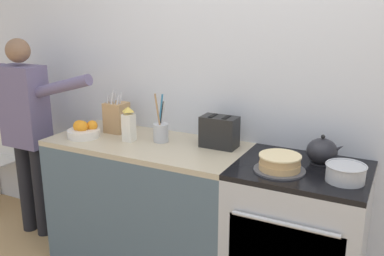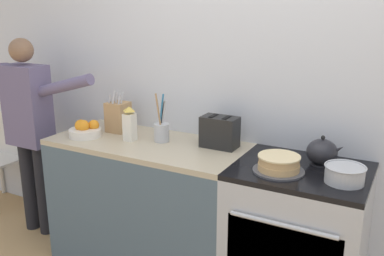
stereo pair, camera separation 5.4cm
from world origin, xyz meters
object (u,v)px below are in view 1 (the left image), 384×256
object	(u,v)px
layer_cake	(280,163)
knife_block	(117,117)
fruit_bowl	(84,131)
person_baker	(27,123)
mixing_bowl	(346,173)
tea_kettle	(322,151)
toaster	(219,132)
stove_range	(296,240)
utensil_crock	(161,131)
milk_carton	(129,125)

from	to	relation	value
layer_cake	knife_block	distance (m)	1.26
knife_block	fruit_bowl	distance (m)	0.25
person_baker	fruit_bowl	bearing A→B (deg)	-1.31
mixing_bowl	person_baker	world-z (taller)	person_baker
tea_kettle	mixing_bowl	xyz separation A→B (m)	(0.16, -0.21, -0.03)
knife_block	toaster	bearing A→B (deg)	1.38
stove_range	fruit_bowl	world-z (taller)	fruit_bowl
stove_range	layer_cake	size ratio (longest dim) A/B	3.21
layer_cake	fruit_bowl	distance (m)	1.37
fruit_bowl	tea_kettle	bearing A→B (deg)	8.19
utensil_crock	toaster	distance (m)	0.40
milk_carton	person_baker	size ratio (longest dim) A/B	0.15
fruit_bowl	toaster	world-z (taller)	toaster
utensil_crock	knife_block	bearing A→B (deg)	172.28
stove_range	fruit_bowl	size ratio (longest dim) A/B	4.11
fruit_bowl	toaster	xyz separation A→B (m)	(0.91, 0.23, 0.05)
utensil_crock	stove_range	bearing A→B (deg)	-3.46
layer_cake	person_baker	size ratio (longest dim) A/B	0.18
layer_cake	mixing_bowl	world-z (taller)	same
layer_cake	milk_carton	size ratio (longest dim) A/B	1.21
utensil_crock	milk_carton	bearing A→B (deg)	-155.99
tea_kettle	milk_carton	distance (m)	1.23
mixing_bowl	toaster	distance (m)	0.83
tea_kettle	fruit_bowl	xyz separation A→B (m)	(-1.55, -0.22, -0.03)
stove_range	toaster	bearing A→B (deg)	166.90
stove_range	mixing_bowl	xyz separation A→B (m)	(0.24, -0.09, 0.50)
fruit_bowl	layer_cake	bearing A→B (deg)	-0.03
stove_range	mixing_bowl	bearing A→B (deg)	-20.35
layer_cake	utensil_crock	world-z (taller)	utensil_crock
mixing_bowl	toaster	bearing A→B (deg)	164.66
mixing_bowl	utensil_crock	distance (m)	1.20
mixing_bowl	milk_carton	distance (m)	1.38
toaster	knife_block	bearing A→B (deg)	-178.62
utensil_crock	mixing_bowl	bearing A→B (deg)	-7.03
stove_range	person_baker	xyz separation A→B (m)	(-2.07, -0.05, 0.47)
person_baker	layer_cake	bearing A→B (deg)	1.86
mixing_bowl	milk_carton	world-z (taller)	milk_carton
stove_range	tea_kettle	bearing A→B (deg)	56.85
knife_block	utensil_crock	bearing A→B (deg)	-7.72
tea_kettle	knife_block	world-z (taller)	knife_block
toaster	milk_carton	size ratio (longest dim) A/B	1.06
stove_range	knife_block	bearing A→B (deg)	175.28
layer_cake	knife_block	xyz separation A→B (m)	(-1.24, 0.21, 0.07)
tea_kettle	knife_block	distance (m)	1.43
knife_block	toaster	size ratio (longest dim) A/B	1.24
utensil_crock	milk_carton	world-z (taller)	utensil_crock
mixing_bowl	utensil_crock	world-z (taller)	utensil_crock
layer_cake	milk_carton	xyz separation A→B (m)	(-1.04, 0.07, 0.07)
milk_carton	person_baker	bearing A→B (deg)	-178.63
mixing_bowl	stove_range	bearing A→B (deg)	159.65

